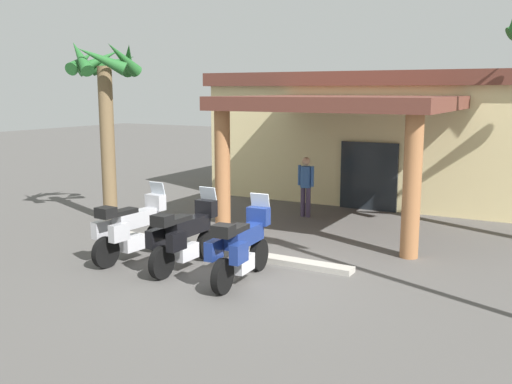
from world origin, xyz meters
name	(u,v)px	position (x,y,z in m)	size (l,w,h in m)	color
ground_plane	(246,274)	(0.00, 0.00, 0.00)	(80.00, 80.00, 0.00)	#514F4C
motel_building	(397,133)	(-0.07, 10.47, 2.17)	(12.13, 11.94, 4.24)	beige
motorcycle_silver	(131,228)	(-2.71, -0.36, 0.70)	(0.73, 2.21, 1.61)	black
motorcycle_black	(185,236)	(-1.27, -0.35, 0.70)	(0.70, 2.21, 1.61)	black
motorcycle_blue	(241,247)	(0.16, -0.46, 0.70)	(0.73, 2.21, 1.61)	black
pedestrian	(306,182)	(-1.25, 5.50, 1.02)	(0.53, 0.32, 1.76)	#3F334C
palm_tree_roadside	(105,91)	(-5.89, 2.31, 3.64)	(2.11, 2.12, 5.09)	brown
curb_strip	(221,250)	(-1.27, 1.02, 0.06)	(6.31, 0.36, 0.12)	#ADA89E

